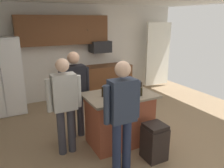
% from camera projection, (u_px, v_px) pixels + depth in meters
% --- Properties ---
extents(floor, '(7.04, 7.04, 0.00)m').
position_uv_depth(floor, '(126.00, 137.00, 4.29)').
color(floor, '#937A5B').
rests_on(floor, ground).
extents(back_wall, '(6.40, 0.10, 2.60)m').
position_uv_depth(back_wall, '(77.00, 52.00, 6.31)').
color(back_wall, silver).
rests_on(back_wall, ground).
extents(french_door_window_panel, '(0.90, 0.06, 2.00)m').
position_uv_depth(french_door_window_panel, '(158.00, 54.00, 7.16)').
color(french_door_window_panel, white).
rests_on(french_door_window_panel, ground).
extents(cabinet_run_upper, '(2.40, 0.38, 0.75)m').
position_uv_depth(cabinet_run_upper, '(63.00, 30.00, 5.78)').
color(cabinet_run_upper, brown).
extents(cabinet_run_lower, '(1.80, 0.63, 0.90)m').
position_uv_depth(cabinet_run_lower, '(101.00, 81.00, 6.54)').
color(cabinet_run_lower, brown).
rests_on(cabinet_run_lower, ground).
extents(refrigerator, '(0.92, 0.76, 1.82)m').
position_uv_depth(refrigerator, '(1.00, 76.00, 5.18)').
color(refrigerator, white).
rests_on(refrigerator, ground).
extents(microwave_over_range, '(0.56, 0.40, 0.32)m').
position_uv_depth(microwave_over_range, '(100.00, 47.00, 6.27)').
color(microwave_over_range, black).
extents(kitchen_island, '(1.22, 0.82, 0.94)m').
position_uv_depth(kitchen_island, '(120.00, 118.00, 4.00)').
color(kitchen_island, '#9E4C33').
rests_on(kitchen_island, ground).
extents(person_guest_right, '(0.57, 0.22, 1.68)m').
position_uv_depth(person_guest_right, '(122.00, 111.00, 3.10)').
color(person_guest_right, '#232D4C').
rests_on(person_guest_right, ground).
extents(person_guest_left, '(0.57, 0.22, 1.66)m').
position_uv_depth(person_guest_left, '(75.00, 90.00, 4.08)').
color(person_guest_left, '#383842').
rests_on(person_guest_left, ground).
extents(person_guest_by_door, '(0.57, 0.22, 1.63)m').
position_uv_depth(person_guest_by_door, '(65.00, 101.00, 3.56)').
color(person_guest_by_door, '#383842').
rests_on(person_guest_by_door, ground).
extents(glass_short_whisky, '(0.06, 0.06, 0.17)m').
position_uv_depth(glass_short_whisky, '(140.00, 87.00, 4.00)').
color(glass_short_whisky, black).
rests_on(glass_short_whisky, kitchen_island).
extents(glass_pilsner, '(0.06, 0.06, 0.12)m').
position_uv_depth(glass_pilsner, '(133.00, 87.00, 4.04)').
color(glass_pilsner, black).
rests_on(glass_pilsner, kitchen_island).
extents(glass_stout_tall, '(0.06, 0.06, 0.13)m').
position_uv_depth(glass_stout_tall, '(133.00, 85.00, 4.19)').
color(glass_stout_tall, black).
rests_on(glass_stout_tall, kitchen_island).
extents(mug_blue_stoneware, '(0.12, 0.08, 0.10)m').
position_uv_depth(mug_blue_stoneware, '(124.00, 96.00, 3.61)').
color(mug_blue_stoneware, white).
rests_on(mug_blue_stoneware, kitchen_island).
extents(glass_dark_ale, '(0.06, 0.06, 0.17)m').
position_uv_depth(glass_dark_ale, '(103.00, 92.00, 3.72)').
color(glass_dark_ale, black).
rests_on(glass_dark_ale, kitchen_island).
extents(mug_ceramic_white, '(0.13, 0.09, 0.11)m').
position_uv_depth(mug_ceramic_white, '(104.00, 89.00, 3.96)').
color(mug_ceramic_white, '#4C6B99').
rests_on(mug_ceramic_white, kitchen_island).
extents(tumbler_amber, '(0.07, 0.07, 0.14)m').
position_uv_depth(tumbler_amber, '(141.00, 92.00, 3.78)').
color(tumbler_amber, black).
rests_on(tumbler_amber, kitchen_island).
extents(serving_tray, '(0.44, 0.30, 0.04)m').
position_uv_depth(serving_tray, '(119.00, 93.00, 3.86)').
color(serving_tray, '#B7B7BC').
rests_on(serving_tray, kitchen_island).
extents(trash_bin, '(0.34, 0.34, 0.61)m').
position_uv_depth(trash_bin, '(154.00, 142.00, 3.57)').
color(trash_bin, black).
rests_on(trash_bin, ground).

